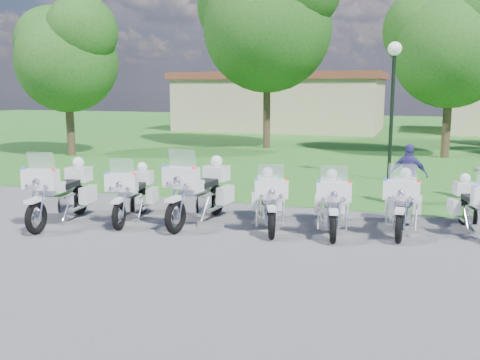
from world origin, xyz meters
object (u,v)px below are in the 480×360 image
(motorcycle_0, at_px, (62,191))
(motorcycle_2, at_px, (200,190))
(bystander_c, at_px, (409,175))
(motorcycle_1, at_px, (133,193))
(motorcycle_6, at_px, (475,205))
(motorcycle_4, at_px, (332,202))
(lamp_post, at_px, (393,78))
(motorcycle_5, at_px, (403,201))
(motorcycle_3, at_px, (269,199))

(motorcycle_0, height_order, motorcycle_2, motorcycle_2)
(motorcycle_2, bearing_deg, bystander_c, -137.73)
(motorcycle_0, bearing_deg, motorcycle_2, -167.94)
(motorcycle_1, xyz_separation_m, motorcycle_2, (1.56, 0.29, 0.10))
(motorcycle_6, bearing_deg, bystander_c, -72.99)
(bystander_c, bearing_deg, motorcycle_2, 44.07)
(motorcycle_6, bearing_deg, motorcycle_1, -5.09)
(motorcycle_1, distance_m, motorcycle_4, 4.54)
(motorcycle_6, xyz_separation_m, lamp_post, (-2.10, 5.96, 2.76))
(motorcycle_5, relative_size, bystander_c, 1.44)
(motorcycle_6, height_order, bystander_c, bystander_c)
(motorcycle_5, distance_m, lamp_post, 6.96)
(motorcycle_1, relative_size, bystander_c, 1.40)
(motorcycle_2, distance_m, motorcycle_5, 4.43)
(motorcycle_1, relative_size, motorcycle_2, 0.86)
(motorcycle_0, relative_size, motorcycle_3, 1.17)
(motorcycle_3, bearing_deg, motorcycle_2, -17.83)
(motorcycle_1, relative_size, motorcycle_6, 1.10)
(bystander_c, bearing_deg, motorcycle_0, 37.63)
(bystander_c, bearing_deg, motorcycle_6, 130.22)
(motorcycle_4, relative_size, motorcycle_5, 0.97)
(motorcycle_0, xyz_separation_m, motorcycle_6, (8.80, 2.09, -0.12))
(motorcycle_2, xyz_separation_m, bystander_c, (4.42, 3.27, 0.07))
(motorcycle_5, height_order, motorcycle_6, motorcycle_5)
(motorcycle_2, bearing_deg, motorcycle_6, -163.70)
(motorcycle_0, bearing_deg, bystander_c, -156.61)
(motorcycle_0, height_order, motorcycle_5, motorcycle_0)
(motorcycle_1, distance_m, lamp_post, 9.44)
(motorcycle_2, height_order, bystander_c, motorcycle_2)
(motorcycle_6, relative_size, lamp_post, 0.46)
(motorcycle_6, height_order, lamp_post, lamp_post)
(motorcycle_3, bearing_deg, motorcycle_4, 167.47)
(motorcycle_1, height_order, motorcycle_3, motorcycle_1)
(motorcycle_5, height_order, lamp_post, lamp_post)
(motorcycle_2, height_order, motorcycle_3, motorcycle_2)
(motorcycle_1, distance_m, bystander_c, 6.97)
(motorcycle_4, relative_size, lamp_post, 0.50)
(motorcycle_0, xyz_separation_m, bystander_c, (7.39, 4.28, 0.09))
(motorcycle_3, xyz_separation_m, motorcycle_5, (2.77, 0.62, 0.02))
(motorcycle_0, distance_m, motorcycle_6, 9.04)
(lamp_post, xyz_separation_m, bystander_c, (0.70, -3.77, -2.55))
(motorcycle_1, xyz_separation_m, motorcycle_5, (5.94, 0.95, 0.01))
(motorcycle_3, height_order, motorcycle_4, motorcycle_4)
(motorcycle_3, height_order, motorcycle_5, motorcycle_5)
(motorcycle_5, bearing_deg, motorcycle_3, 13.78)
(motorcycle_1, bearing_deg, bystander_c, -160.11)
(motorcycle_1, xyz_separation_m, bystander_c, (5.98, 3.56, 0.17))
(motorcycle_0, height_order, bystander_c, motorcycle_0)
(motorcycle_1, bearing_deg, motorcycle_3, 174.95)
(motorcycle_5, bearing_deg, motorcycle_1, 10.15)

